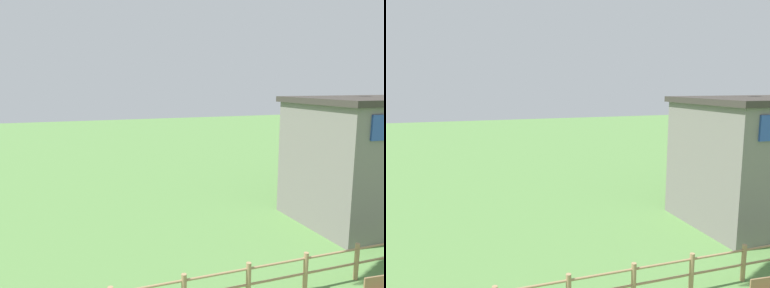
{
  "view_description": "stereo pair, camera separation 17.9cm",
  "coord_description": "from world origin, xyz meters",
  "views": [
    {
      "loc": [
        -3.63,
        -1.95,
        5.9
      ],
      "look_at": [
        0.0,
        8.4,
        4.13
      ],
      "focal_mm": 35.0,
      "sensor_mm": 36.0,
      "label": 1
    },
    {
      "loc": [
        -3.46,
        -2.01,
        5.9
      ],
      "look_at": [
        0.0,
        8.4,
        4.13
      ],
      "focal_mm": 35.0,
      "sensor_mm": 36.0,
      "label": 2
    }
  ],
  "objects": [
    {
      "name": "wooden_fence",
      "position": [
        0.0,
        6.4,
        0.65
      ],
      "size": [
        20.31,
        0.14,
        1.15
      ],
      "color": "#9E7F56",
      "rests_on": "ground_plane"
    }
  ]
}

